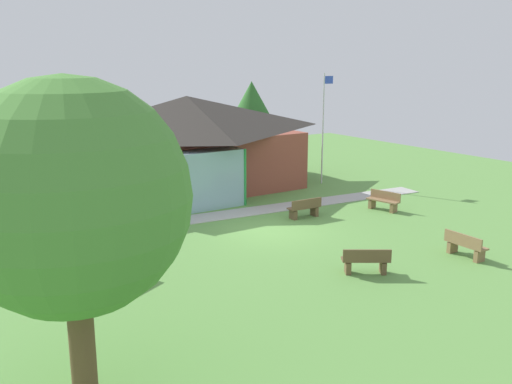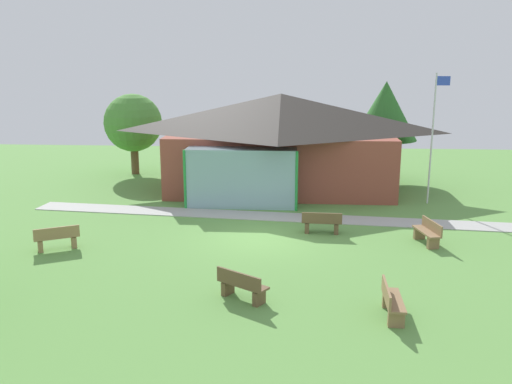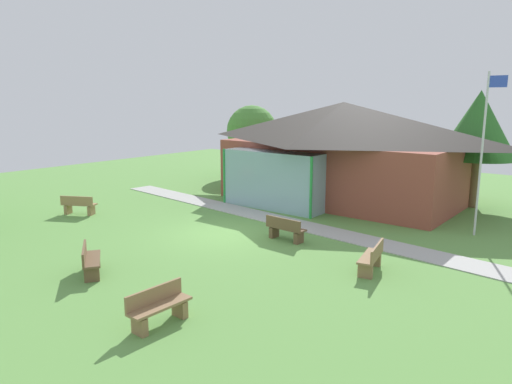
# 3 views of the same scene
# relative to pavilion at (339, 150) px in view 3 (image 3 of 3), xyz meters

# --- Properties ---
(ground_plane) EXTENTS (44.00, 44.00, 0.00)m
(ground_plane) POSITION_rel_pavilion_xyz_m (-0.41, -7.82, -2.49)
(ground_plane) COLOR #609947
(pavilion) EXTENTS (11.82, 7.55, 4.80)m
(pavilion) POSITION_rel_pavilion_xyz_m (0.00, 0.00, 0.00)
(pavilion) COLOR brown
(pavilion) RESTS_ON ground_plane
(footpath) EXTENTS (20.31, 3.30, 0.03)m
(footpath) POSITION_rel_pavilion_xyz_m (-0.41, -4.96, -2.48)
(footpath) COLOR #ADADA8
(footpath) RESTS_ON ground_plane
(flagpole) EXTENTS (0.64, 0.08, 5.86)m
(flagpole) POSITION_rel_pavilion_xyz_m (6.92, -2.22, 0.73)
(flagpole) COLOR silver
(flagpole) RESTS_ON ground_plane
(bench_front_right) EXTENTS (0.49, 1.51, 0.84)m
(bench_front_right) POSITION_rel_pavilion_xyz_m (3.29, -14.02, -2.09)
(bench_front_right) COLOR olive
(bench_front_right) RESTS_ON ground_plane
(bench_mid_left) EXTENTS (1.53, 1.10, 0.84)m
(bench_mid_left) POSITION_rel_pavilion_xyz_m (-7.35, -9.62, -2.09)
(bench_mid_left) COLOR #9E7A51
(bench_mid_left) RESTS_ON ground_plane
(bench_rear_near_path) EXTENTS (1.52, 0.51, 0.84)m
(bench_rear_near_path) POSITION_rel_pavilion_xyz_m (1.84, -7.13, -2.09)
(bench_rear_near_path) COLOR brown
(bench_rear_near_path) RESTS_ON ground_plane
(bench_front_center) EXTENTS (1.49, 1.20, 0.84)m
(bench_front_center) POSITION_rel_pavilion_xyz_m (-0.59, -13.28, -2.09)
(bench_front_center) COLOR brown
(bench_front_center) RESTS_ON ground_plane
(bench_mid_right) EXTENTS (0.75, 1.56, 0.84)m
(bench_mid_right) POSITION_rel_pavilion_xyz_m (5.55, -8.07, -2.09)
(bench_mid_right) COLOR olive
(bench_mid_right) RESTS_ON ground_plane
(tree_behind_pavilion_left) EXTENTS (3.27, 3.27, 4.58)m
(tree_behind_pavilion_left) POSITION_rel_pavilion_xyz_m (-8.40, 3.56, 0.43)
(tree_behind_pavilion_left) COLOR brown
(tree_behind_pavilion_left) RESTS_ON ground_plane
(tree_behind_pavilion_right) EXTENTS (3.43, 3.43, 5.33)m
(tree_behind_pavilion_right) POSITION_rel_pavilion_xyz_m (5.55, 2.66, 1.26)
(tree_behind_pavilion_right) COLOR brown
(tree_behind_pavilion_right) RESTS_ON ground_plane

